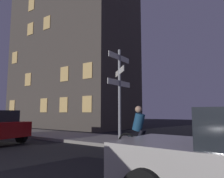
{
  "coord_description": "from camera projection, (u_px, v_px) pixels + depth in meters",
  "views": [
    {
      "loc": [
        3.92,
        -1.5,
        1.4
      ],
      "look_at": [
        -1.28,
        6.12,
        2.44
      ],
      "focal_mm": 33.15,
      "sensor_mm": 36.0,
      "label": 1
    }
  ],
  "objects": [
    {
      "name": "sidewalk_kerb",
      "position": [
        146.0,
        143.0,
        8.89
      ],
      "size": [
        40.0,
        2.94,
        0.14
      ],
      "primitive_type": "cube",
      "color": "gray",
      "rests_on": "ground_plane"
    },
    {
      "name": "cyclist",
      "position": [
        140.0,
        133.0,
        6.68
      ],
      "size": [
        1.82,
        0.33,
        1.61
      ],
      "color": "black",
      "rests_on": "ground_plane"
    },
    {
      "name": "building_left_block",
      "position": [
        73.0,
        39.0,
        21.34
      ],
      "size": [
        12.35,
        6.6,
        17.92
      ],
      "color": "#4C443D",
      "rests_on": "ground_plane"
    },
    {
      "name": "signpost",
      "position": [
        120.0,
        86.0,
        8.92
      ],
      "size": [
        1.11,
        1.76,
        4.0
      ],
      "color": "gray",
      "rests_on": "sidewalk_kerb"
    }
  ]
}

